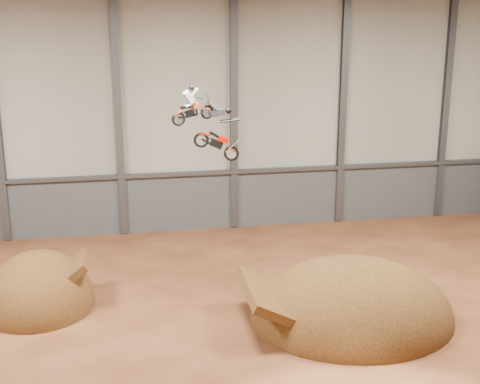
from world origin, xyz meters
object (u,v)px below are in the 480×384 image
Objects in this scene: fmx_rider_a at (194,102)px; fmx_rider_b at (213,127)px; landing_ramp at (351,318)px; takeoff_ramp at (40,305)px.

fmx_rider_b is at bearing -2.46° from fmx_rider_a.
fmx_rider_a is 0.69× the size of fmx_rider_b.
landing_ramp is at bearing -29.69° from fmx_rider_a.
fmx_rider_b is (-5.77, 1.92, 8.37)m from landing_ramp.
fmx_rider_a is at bearing 165.16° from landing_ramp.
fmx_rider_a reaches higher than takeoff_ramp.
landing_ramp is 4.84× the size of fmx_rider_a.
takeoff_ramp is 0.65× the size of landing_ramp.
takeoff_ramp is 3.13× the size of fmx_rider_a.
landing_ramp is 11.64m from fmx_rider_a.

